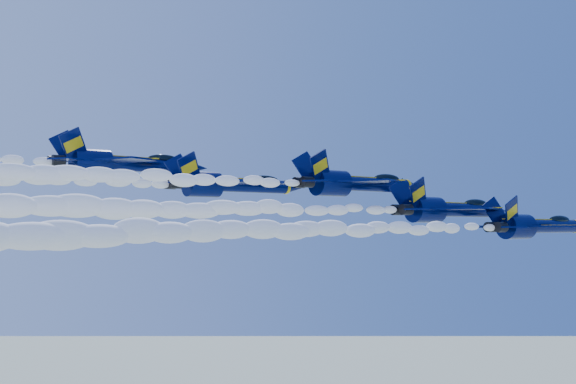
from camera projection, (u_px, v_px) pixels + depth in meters
jet_lead at (536, 226)px, 85.25m from camera, size 18.65×15.30×6.93m
smoke_trail_jet_lead at (267, 231)px, 62.38m from camera, size 61.33×2.53×2.27m
jet_second at (448, 209)px, 87.63m from camera, size 19.96×16.37×7.42m
smoke_trail_jet_second at (153, 208)px, 64.42m from camera, size 61.33×2.70×2.43m
jet_third at (356, 183)px, 85.50m from camera, size 19.72×16.18×7.33m
smoke_trail_jet_third at (17, 173)px, 62.36m from camera, size 61.33×2.67×2.40m
jet_fourth at (231, 184)px, 85.15m from camera, size 19.01×15.59×7.06m
jet_fifth at (124, 163)px, 84.38m from camera, size 19.85×16.28×7.38m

